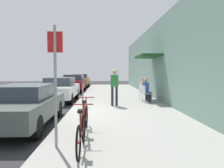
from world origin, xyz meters
TOP-DOWN VIEW (x-y plane):
  - ground_plane at (0.00, 0.00)m, footprint 60.00×60.00m
  - sidewalk_slab at (2.25, 2.00)m, footprint 4.50×32.00m
  - building_facade at (4.64, 2.02)m, footprint 1.40×32.00m
  - parked_car_0 at (-1.10, -1.70)m, footprint 1.80×4.40m
  - parked_car_1 at (-1.10, 4.18)m, footprint 1.80×4.40m
  - parked_car_2 at (-1.10, 10.34)m, footprint 1.80×4.40m
  - parked_car_3 at (-1.10, 16.04)m, footprint 1.80×4.40m
  - parking_meter at (0.45, 1.68)m, footprint 0.12×0.10m
  - street_sign at (0.40, -4.01)m, footprint 0.32×0.06m
  - bicycle_0 at (0.96, -4.25)m, footprint 0.46×1.71m
  - bicycle_1 at (0.93, -2.92)m, footprint 0.46×1.71m
  - cafe_chair_0 at (3.63, 2.67)m, footprint 0.53×0.53m
  - seated_patron_0 at (3.68, 2.69)m, footprint 0.49×0.44m
  - cafe_chair_1 at (3.63, 3.49)m, footprint 0.52×0.52m
  - seated_patron_1 at (3.68, 3.51)m, footprint 0.48×0.43m
  - pedestrian_standing at (1.94, 1.60)m, footprint 0.36×0.22m

SIDE VIEW (x-z plane):
  - ground_plane at x=0.00m, z-range 0.00..0.00m
  - sidewalk_slab at x=2.25m, z-range 0.00..0.12m
  - bicycle_0 at x=0.96m, z-range 0.03..0.93m
  - bicycle_1 at x=0.93m, z-range 0.03..0.93m
  - cafe_chair_0 at x=3.63m, z-range 0.19..1.06m
  - cafe_chair_1 at x=3.63m, z-range 0.19..1.06m
  - parked_car_0 at x=-1.10m, z-range 0.04..1.35m
  - parked_car_1 at x=-1.10m, z-range 0.03..1.41m
  - parked_car_3 at x=-1.10m, z-range 0.03..1.46m
  - parked_car_2 at x=-1.10m, z-range 0.02..1.47m
  - seated_patron_0 at x=3.68m, z-range 0.17..1.46m
  - seated_patron_1 at x=3.68m, z-range 0.17..1.46m
  - parking_meter at x=0.45m, z-range 0.23..1.55m
  - pedestrian_standing at x=1.94m, z-range 0.27..1.97m
  - street_sign at x=0.40m, z-range 0.34..2.94m
  - building_facade at x=4.64m, z-range 0.00..4.63m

